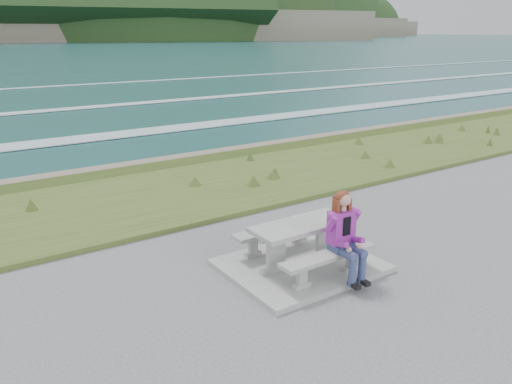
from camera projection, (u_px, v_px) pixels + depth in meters
The scene contains 9 objects.
concrete_slab at pixel (300, 265), 8.81m from camera, with size 2.60×2.10×0.10m, color gray.
picnic_table at pixel (301, 232), 8.61m from camera, with size 1.80×0.75×0.75m.
bench_landward at pixel (328, 259), 8.13m from camera, with size 1.80×0.35×0.45m.
bench_seaward at pixel (277, 232), 9.24m from camera, with size 1.80×0.35×0.45m.
grass_verge at pixel (178, 195), 12.77m from camera, with size 160.00×4.50×0.22m, color #384C1C.
shore_drop at pixel (136, 170), 15.05m from camera, with size 160.00×0.80×2.20m, color #675B4D.
ocean at pixel (30, 134), 29.15m from camera, with size 1600.00×1600.00×0.09m.
headland_range at pixel (180, 24), 421.36m from camera, with size 729.83×363.95×187.03m.
seated_woman at pixel (347, 247), 8.11m from camera, with size 0.44×0.76×1.47m.
Camera 1 is at (-5.11, -6.18, 4.00)m, focal length 35.00 mm.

